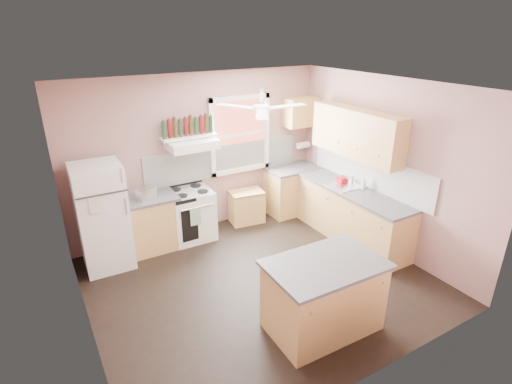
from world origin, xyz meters
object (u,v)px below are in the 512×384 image
stove (191,215)px  island (323,297)px  refrigerator (103,217)px  toaster (146,194)px  cart (246,207)px

stove → island: (0.50, -2.86, 0.00)m
refrigerator → toaster: 0.71m
island → toaster: bearing=115.0°
cart → island: size_ratio=0.48×
refrigerator → toaster: refrigerator is taller
toaster → island: (1.23, -2.78, -0.56)m
stove → cart: 1.11m
island → refrigerator: bearing=126.4°
refrigerator → island: bearing=-53.4°
refrigerator → island: 3.33m
refrigerator → stove: (1.40, 0.16, -0.37)m
toaster → island: toaster is taller
toaster → island: bearing=-89.2°
toaster → stove: bearing=-16.5°
toaster → stove: (0.72, 0.08, -0.56)m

